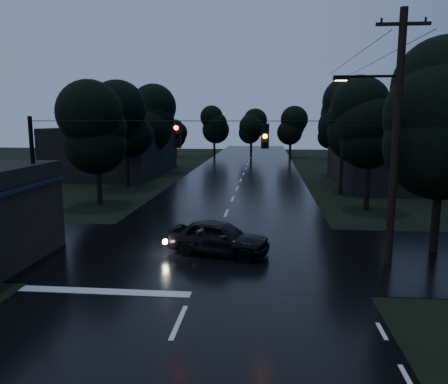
# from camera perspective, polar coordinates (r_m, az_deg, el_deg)

# --- Properties ---
(main_road) EXTENTS (12.00, 120.00, 0.02)m
(main_road) POSITION_cam_1_polar(r_m,az_deg,el_deg) (37.29, 1.73, 0.44)
(main_road) COLOR black
(main_road) RESTS_ON ground
(cross_street) EXTENTS (60.00, 9.00, 0.02)m
(cross_street) POSITION_cam_1_polar(r_m,az_deg,el_deg) (19.80, -1.86, -7.76)
(cross_street) COLOR black
(cross_street) RESTS_ON ground
(building_far_right) EXTENTS (10.00, 14.00, 4.40)m
(building_far_right) POSITION_cam_1_polar(r_m,az_deg,el_deg) (42.50, 21.37, 3.89)
(building_far_right) COLOR black
(building_far_right) RESTS_ON ground
(building_far_left) EXTENTS (10.00, 16.00, 5.00)m
(building_far_left) POSITION_cam_1_polar(r_m,az_deg,el_deg) (49.68, -13.83, 5.34)
(building_far_left) COLOR black
(building_far_left) RESTS_ON ground
(utility_pole_main) EXTENTS (3.50, 0.30, 10.00)m
(utility_pole_main) POSITION_cam_1_polar(r_m,az_deg,el_deg) (18.43, 21.28, 6.95)
(utility_pole_main) COLOR black
(utility_pole_main) RESTS_ON ground
(utility_pole_far) EXTENTS (2.00, 0.30, 7.50)m
(utility_pole_far) POSITION_cam_1_polar(r_m,az_deg,el_deg) (35.28, 15.18, 5.93)
(utility_pole_far) COLOR black
(utility_pole_far) RESTS_ON ground
(anchor_pole_left) EXTENTS (0.18, 0.18, 6.00)m
(anchor_pole_left) POSITION_cam_1_polar(r_m,az_deg,el_deg) (20.56, -23.50, 0.67)
(anchor_pole_left) COLOR black
(anchor_pole_left) RESTS_ON ground
(span_signals) EXTENTS (15.00, 0.37, 1.12)m
(span_signals) POSITION_cam_1_polar(r_m,az_deg,el_deg) (17.85, -0.59, 7.48)
(span_signals) COLOR black
(span_signals) RESTS_ON ground
(tree_corner_near) EXTENTS (4.48, 4.48, 9.44)m
(tree_corner_near) POSITION_cam_1_polar(r_m,az_deg,el_deg) (21.13, 26.80, 8.82)
(tree_corner_near) COLOR black
(tree_corner_near) RESTS_ON ground
(tree_left_a) EXTENTS (3.92, 3.92, 8.26)m
(tree_left_a) POSITION_cam_1_polar(r_m,az_deg,el_deg) (30.96, -16.32, 7.96)
(tree_left_a) COLOR black
(tree_left_a) RESTS_ON ground
(tree_left_b) EXTENTS (4.20, 4.20, 8.85)m
(tree_left_b) POSITION_cam_1_polar(r_m,az_deg,el_deg) (38.68, -12.74, 8.90)
(tree_left_b) COLOR black
(tree_left_b) RESTS_ON ground
(tree_left_c) EXTENTS (4.48, 4.48, 9.44)m
(tree_left_c) POSITION_cam_1_polar(r_m,az_deg,el_deg) (48.43, -9.70, 9.51)
(tree_left_c) COLOR black
(tree_left_c) RESTS_ON ground
(tree_right_a) EXTENTS (4.20, 4.20, 8.85)m
(tree_right_a) POSITION_cam_1_polar(r_m,az_deg,el_deg) (29.47, 18.60, 8.52)
(tree_right_a) COLOR black
(tree_right_a) RESTS_ON ground
(tree_right_b) EXTENTS (4.48, 4.48, 9.44)m
(tree_right_b) POSITION_cam_1_polar(r_m,az_deg,el_deg) (37.43, 16.81, 9.29)
(tree_right_b) COLOR black
(tree_right_b) RESTS_ON ground
(tree_right_c) EXTENTS (4.76, 4.76, 10.03)m
(tree_right_c) POSITION_cam_1_polar(r_m,az_deg,el_deg) (47.38, 15.22, 9.78)
(tree_right_c) COLOR black
(tree_right_c) RESTS_ON ground
(car) EXTENTS (4.78, 2.83, 1.53)m
(car) POSITION_cam_1_polar(r_m,az_deg,el_deg) (19.22, -0.71, -5.92)
(car) COLOR black
(car) RESTS_ON ground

